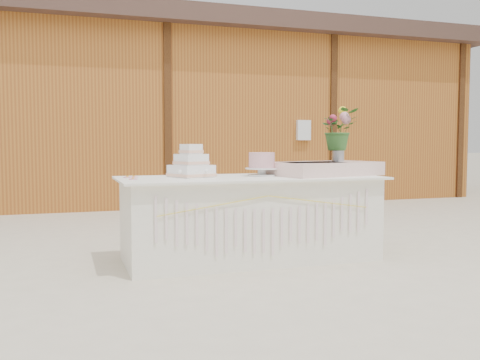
# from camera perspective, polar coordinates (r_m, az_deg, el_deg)

# --- Properties ---
(ground) EXTENTS (80.00, 80.00, 0.00)m
(ground) POSITION_cam_1_polar(r_m,az_deg,el_deg) (5.02, 1.10, -8.45)
(ground) COLOR beige
(ground) RESTS_ON ground
(barn) EXTENTS (12.60, 4.60, 3.30)m
(barn) POSITION_cam_1_polar(r_m,az_deg,el_deg) (10.75, -9.79, 7.12)
(barn) COLOR #A26222
(barn) RESTS_ON ground
(cake_table) EXTENTS (2.40, 1.00, 0.77)m
(cake_table) POSITION_cam_1_polar(r_m,az_deg,el_deg) (4.95, 1.12, -4.08)
(cake_table) COLOR white
(cake_table) RESTS_ON ground
(wedding_cake) EXTENTS (0.44, 0.44, 0.30)m
(wedding_cake) POSITION_cam_1_polar(r_m,az_deg,el_deg) (4.88, -5.22, 1.50)
(wedding_cake) COLOR white
(wedding_cake) RESTS_ON cake_table
(pink_cake_stand) EXTENTS (0.31, 0.31, 0.22)m
(pink_cake_stand) POSITION_cam_1_polar(r_m,az_deg,el_deg) (5.00, 2.33, 1.84)
(pink_cake_stand) COLOR white
(pink_cake_stand) RESTS_ON cake_table
(satin_runner) EXTENTS (1.13, 0.82, 0.13)m
(satin_runner) POSITION_cam_1_polar(r_m,az_deg,el_deg) (5.20, 9.02, 1.21)
(satin_runner) COLOR #FCD3CB
(satin_runner) RESTS_ON cake_table
(flower_vase) EXTENTS (0.12, 0.12, 0.16)m
(flower_vase) POSITION_cam_1_polar(r_m,az_deg,el_deg) (5.31, 10.42, 2.80)
(flower_vase) COLOR #AEAEB2
(flower_vase) RESTS_ON satin_runner
(bouquet) EXTENTS (0.40, 0.35, 0.41)m
(bouquet) POSITION_cam_1_polar(r_m,az_deg,el_deg) (5.31, 10.46, 5.87)
(bouquet) COLOR #2E5C25
(bouquet) RESTS_ON flower_vase
(loose_flowers) EXTENTS (0.15, 0.36, 0.02)m
(loose_flowers) POSITION_cam_1_polar(r_m,az_deg,el_deg) (4.78, -11.14, 0.28)
(loose_flowers) COLOR pink
(loose_flowers) RESTS_ON cake_table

